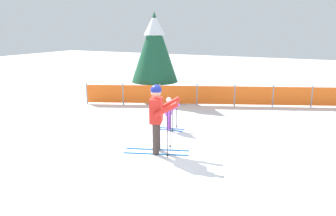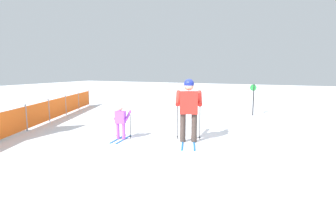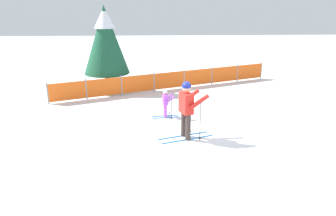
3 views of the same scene
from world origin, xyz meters
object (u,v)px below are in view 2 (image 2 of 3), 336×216
(skier_adult, at_px, (189,104))
(safety_fence, at_px, (38,114))
(trail_marker, at_px, (253,96))
(skier_child, at_px, (121,119))

(skier_adult, bearing_deg, safety_fence, 73.17)
(skier_adult, height_order, trail_marker, skier_adult)
(trail_marker, bearing_deg, skier_adult, 167.48)
(trail_marker, bearing_deg, safety_fence, 128.86)
(skier_child, relative_size, safety_fence, 0.10)
(skier_child, distance_m, safety_fence, 3.84)
(trail_marker, bearing_deg, skier_child, 152.24)
(skier_child, bearing_deg, skier_adult, -81.00)
(skier_adult, relative_size, trail_marker, 1.28)
(safety_fence, bearing_deg, skier_child, -94.58)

